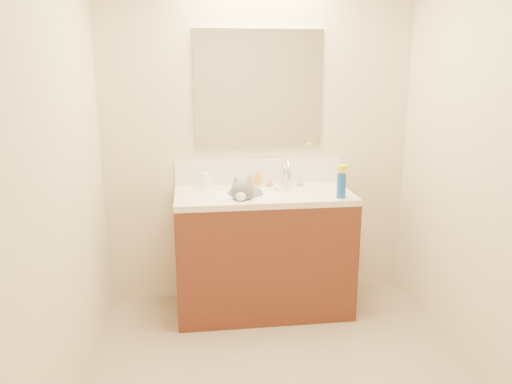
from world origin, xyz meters
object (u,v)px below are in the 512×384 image
object	(u,v)px
pill_bottle	(206,181)
silver_jar	(250,182)
cat	(245,199)
amber_bottle	(258,179)
vanity_cabinet	(264,255)
basin	(247,204)
spray_can	(341,186)
faucet	(286,175)

from	to	relation	value
pill_bottle	silver_jar	size ratio (longest dim) A/B	2.00
cat	pill_bottle	size ratio (longest dim) A/B	3.94
cat	amber_bottle	bearing A→B (deg)	77.38
vanity_cabinet	amber_bottle	distance (m)	0.54
cat	silver_jar	bearing A→B (deg)	89.86
vanity_cabinet	basin	size ratio (longest dim) A/B	2.67
amber_bottle	spray_can	bearing A→B (deg)	-40.56
vanity_cabinet	cat	size ratio (longest dim) A/B	2.84
basin	pill_bottle	bearing A→B (deg)	141.81
faucet	spray_can	distance (m)	0.45
vanity_cabinet	faucet	world-z (taller)	faucet
vanity_cabinet	faucet	xyz separation A→B (m)	(0.18, 0.14, 0.54)
vanity_cabinet	amber_bottle	bearing A→B (deg)	91.91
vanity_cabinet	cat	xyz separation A→B (m)	(-0.13, -0.02, 0.42)
vanity_cabinet	basin	bearing A→B (deg)	-165.96
pill_bottle	spray_can	xyz separation A→B (m)	(0.86, -0.38, 0.03)
faucet	spray_can	world-z (taller)	faucet
amber_bottle	faucet	bearing A→B (deg)	-23.72
cat	vanity_cabinet	bearing A→B (deg)	24.18
basin	amber_bottle	distance (m)	0.30
vanity_cabinet	pill_bottle	size ratio (longest dim) A/B	11.21
vanity_cabinet	faucet	size ratio (longest dim) A/B	4.29
basin	vanity_cabinet	bearing A→B (deg)	14.04
vanity_cabinet	spray_can	distance (m)	0.74
cat	basin	bearing A→B (deg)	-21.16
silver_jar	amber_bottle	bearing A→B (deg)	4.78
silver_jar	amber_bottle	distance (m)	0.07
spray_can	faucet	bearing A→B (deg)	131.85
basin	cat	world-z (taller)	cat
basin	faucet	world-z (taller)	faucet
pill_bottle	amber_bottle	xyz separation A→B (m)	(0.38, 0.04, -0.00)
vanity_cabinet	spray_can	xyz separation A→B (m)	(0.48, -0.20, 0.53)
silver_jar	amber_bottle	size ratio (longest dim) A/B	0.55
vanity_cabinet	amber_bottle	world-z (taller)	amber_bottle
vanity_cabinet	basin	world-z (taller)	basin
basin	cat	distance (m)	0.04
basin	pill_bottle	distance (m)	0.36
spray_can	pill_bottle	bearing A→B (deg)	156.52
basin	cat	bearing A→B (deg)	144.54
pill_bottle	spray_can	size ratio (longest dim) A/B	0.66
cat	amber_bottle	xyz separation A→B (m)	(0.12, 0.24, 0.08)
pill_bottle	basin	bearing A→B (deg)	-38.19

